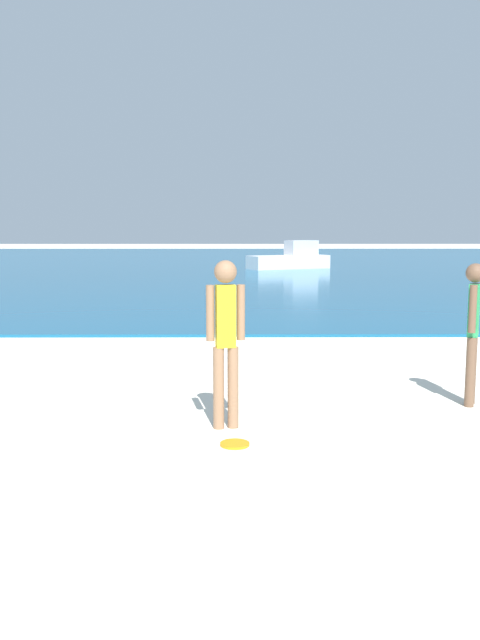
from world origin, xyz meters
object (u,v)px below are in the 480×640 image
(person_distant, at_px, (473,325))
(boat_far, at_px, (291,259))
(person_standing, at_px, (226,334))
(frisbee, at_px, (235,444))

(person_distant, height_order, boat_far, person_distant)
(person_standing, bearing_deg, person_distant, -173.71)
(person_standing, relative_size, boat_far, 0.39)
(frisbee, height_order, boat_far, boat_far)
(frisbee, bearing_deg, person_distant, 27.74)
(person_standing, height_order, frisbee, person_standing)
(boat_far, bearing_deg, person_distant, 63.52)
(person_standing, distance_m, person_distant, 3.01)
(person_distant, distance_m, boat_far, 26.94)
(person_distant, relative_size, boat_far, 0.37)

